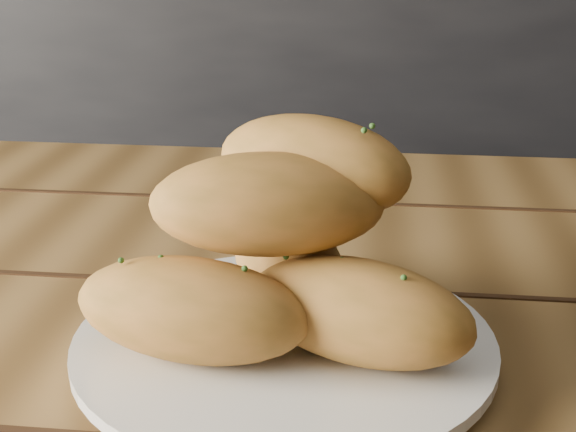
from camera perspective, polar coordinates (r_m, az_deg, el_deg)
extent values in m
cube|color=black|center=(1.76, 17.67, 0.51)|extent=(2.80, 0.60, 0.90)
cube|color=brown|center=(0.55, 19.55, -12.14)|extent=(1.54, 0.98, 0.04)
cylinder|color=silver|center=(0.51, -0.26, -9.62)|extent=(0.24, 0.24, 0.01)
cylinder|color=silver|center=(0.51, -0.26, -8.84)|extent=(0.26, 0.26, 0.01)
ellipsoid|color=#B16F31|center=(0.47, -6.92, -6.63)|extent=(0.15, 0.09, 0.06)
ellipsoid|color=#B16F31|center=(0.47, 5.04, -6.76)|extent=(0.15, 0.11, 0.06)
ellipsoid|color=#B16F31|center=(0.54, -0.11, -2.97)|extent=(0.12, 0.15, 0.06)
ellipsoid|color=#B16F31|center=(0.47, -1.47, 0.86)|extent=(0.15, 0.08, 0.06)
ellipsoid|color=#B16F31|center=(0.49, 1.71, 3.64)|extent=(0.14, 0.11, 0.06)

